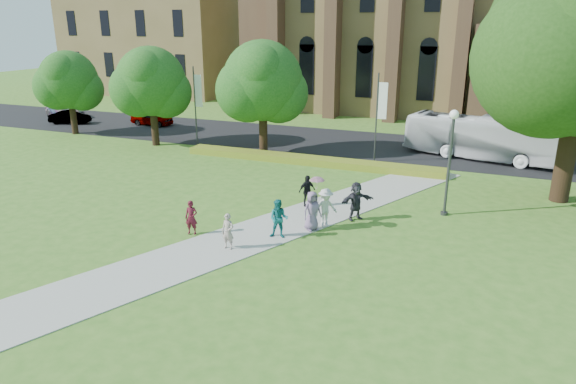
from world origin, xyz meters
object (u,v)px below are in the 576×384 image
at_px(car_0, 152,118).
at_px(car_2, 65,110).
at_px(tour_coach, 483,138).
at_px(pedestrian_0, 191,218).
at_px(streetlamp, 451,150).
at_px(car_1, 70,117).

relative_size(car_0, car_2, 0.80).
bearing_deg(tour_coach, car_0, 100.46).
xyz_separation_m(tour_coach, pedestrian_0, (-11.60, -19.16, -0.70)).
bearing_deg(car_2, car_0, -75.33).
relative_size(streetlamp, pedestrian_0, 3.37).
xyz_separation_m(streetlamp, pedestrian_0, (-10.32, -6.83, -2.48)).
distance_m(tour_coach, car_1, 36.52).
xyz_separation_m(tour_coach, car_2, (-39.63, 2.09, -0.77)).
relative_size(tour_coach, car_1, 2.91).
height_order(car_1, pedestrian_0, pedestrian_0).
xyz_separation_m(streetlamp, tour_coach, (1.28, 12.34, -1.78)).
height_order(tour_coach, pedestrian_0, tour_coach).
distance_m(car_0, pedestrian_0, 27.15).
bearing_deg(streetlamp, tour_coach, 84.09).
bearing_deg(car_1, pedestrian_0, -145.93).
bearing_deg(tour_coach, car_1, 104.77).
bearing_deg(car_0, car_2, 88.26).
bearing_deg(tour_coach, streetlamp, -171.93).
relative_size(car_0, pedestrian_0, 2.57).
height_order(streetlamp, tour_coach, streetlamp).
relative_size(tour_coach, car_2, 2.16).
relative_size(car_1, pedestrian_0, 2.38).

